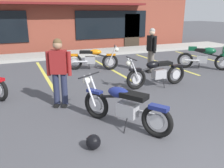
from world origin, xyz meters
The scene contains 11 objects.
ground_plane centered at (0.00, 3.43, 0.00)m, with size 80.00×80.00×0.00m, color #47474C.
sidewalk_kerb centered at (0.00, 10.53, 0.07)m, with size 22.00×1.80×0.14m, color #A8A59E.
brick_storefront_building centered at (0.00, 14.80, 1.74)m, with size 18.79×5.94×3.47m.
painted_stall_lines centered at (0.00, 6.93, 0.00)m, with size 13.19×4.80×0.01m.
motorcycle_foreground_classic centered at (-0.43, 2.02, 0.46)m, with size 1.35×1.87×0.98m.
motorcycle_red_sportbike centered at (4.87, 5.21, 0.53)m, with size 1.74×1.56×0.98m.
motorcycle_silver_naked centered at (0.60, 6.96, 0.46)m, with size 1.97×1.15×0.98m.
motorcycle_blue_standard centered at (1.69, 4.06, 0.46)m, with size 2.11×0.66×0.98m.
person_in_shorts_foreground centered at (2.52, 5.69, 0.95)m, with size 0.29×0.61×1.68m.
person_by_back_row centered at (-1.36, 3.64, 0.95)m, with size 0.59×0.39×1.68m.
helmet_on_pavement centered at (-1.26, 1.48, 0.13)m, with size 0.26×0.26×0.26m.
Camera 1 is at (-2.39, -1.96, 2.28)m, focal length 38.16 mm.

